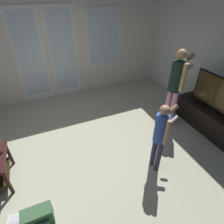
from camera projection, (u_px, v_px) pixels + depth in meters
ground_plane at (72, 161)px, 3.13m from camera, size 6.33×4.87×0.02m
wall_back_with_doors at (42, 42)px, 4.14m from camera, size 6.33×0.09×2.87m
tv_stand at (207, 118)px, 3.74m from camera, size 0.47×1.39×0.46m
flat_screen_tv at (216, 94)px, 3.41m from camera, size 0.08×0.97×0.67m
person_adult at (176, 82)px, 3.49m from camera, size 0.66×0.42×1.56m
person_child at (161, 133)px, 2.62m from camera, size 0.49×0.32×1.20m
backpack at (38, 218)px, 2.24m from camera, size 0.36×0.22×0.25m
loose_keyboard at (26, 218)px, 2.35m from camera, size 0.46×0.23×0.02m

